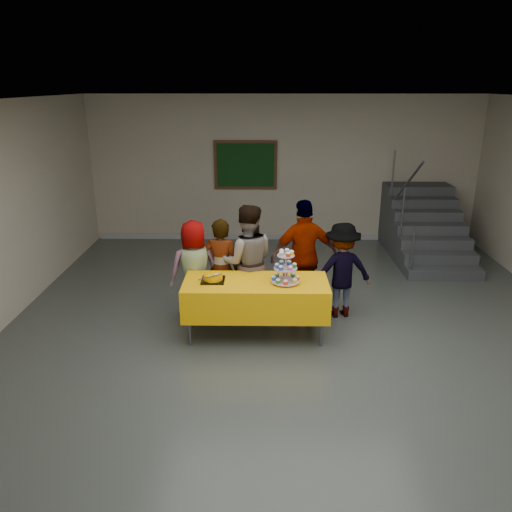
{
  "coord_description": "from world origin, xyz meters",
  "views": [
    {
      "loc": [
        -0.44,
        -5.33,
        3.21
      ],
      "look_at": [
        -0.52,
        0.86,
        1.05
      ],
      "focal_mm": 35.0,
      "sensor_mm": 36.0,
      "label": 1
    }
  ],
  "objects": [
    {
      "name": "schoolchild_c",
      "position": [
        -0.65,
        1.28,
        0.82
      ],
      "size": [
        0.84,
        0.68,
        1.64
      ],
      "primitive_type": "imported",
      "rotation": [
        0.0,
        0.0,
        3.22
      ],
      "color": "slate",
      "rests_on": "ground"
    },
    {
      "name": "room_shell",
      "position": [
        0.0,
        0.02,
        2.13
      ],
      "size": [
        10.0,
        10.04,
        3.02
      ],
      "color": "#4C514C",
      "rests_on": "ground"
    },
    {
      "name": "staircase",
      "position": [
        2.7,
        4.13,
        0.49
      ],
      "size": [
        1.3,
        2.4,
        2.04
      ],
      "color": "#424447",
      "rests_on": "ground"
    },
    {
      "name": "schoolchild_a",
      "position": [
        -1.39,
        1.21,
        0.71
      ],
      "size": [
        0.8,
        0.64,
        1.43
      ],
      "primitive_type": "imported",
      "rotation": [
        0.0,
        0.0,
        3.44
      ],
      "color": "slate",
      "rests_on": "ground"
    },
    {
      "name": "cupcake_stand",
      "position": [
        -0.14,
        0.63,
        0.95
      ],
      "size": [
        0.38,
        0.38,
        0.44
      ],
      "color": "silver",
      "rests_on": "bake_table"
    },
    {
      "name": "bake_table",
      "position": [
        -0.52,
        0.66,
        0.56
      ],
      "size": [
        1.88,
        0.78,
        0.77
      ],
      "color": "#595960",
      "rests_on": "ground"
    },
    {
      "name": "bear_cake",
      "position": [
        -1.08,
        0.68,
        0.83
      ],
      "size": [
        0.32,
        0.36,
        0.12
      ],
      "color": "black",
      "rests_on": "bake_table"
    },
    {
      "name": "noticeboard",
      "position": [
        -0.79,
        4.96,
        1.6
      ],
      "size": [
        1.3,
        0.05,
        1.0
      ],
      "color": "#472B16",
      "rests_on": "ground"
    },
    {
      "name": "schoolchild_d",
      "position": [
        0.16,
        1.45,
        0.84
      ],
      "size": [
        1.04,
        0.58,
        1.67
      ],
      "primitive_type": "imported",
      "rotation": [
        0.0,
        0.0,
        3.33
      ],
      "color": "slate",
      "rests_on": "ground"
    },
    {
      "name": "schoolchild_e",
      "position": [
        0.68,
        1.29,
        0.69
      ],
      "size": [
        0.97,
        0.67,
        1.38
      ],
      "primitive_type": "imported",
      "rotation": [
        0.0,
        0.0,
        3.33
      ],
      "color": "slate",
      "rests_on": "ground"
    },
    {
      "name": "schoolchild_b",
      "position": [
        -1.02,
        1.26,
        0.72
      ],
      "size": [
        0.57,
        0.41,
        1.45
      ],
      "primitive_type": "imported",
      "rotation": [
        0.0,
        0.0,
        3.01
      ],
      "color": "slate",
      "rests_on": "ground"
    }
  ]
}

